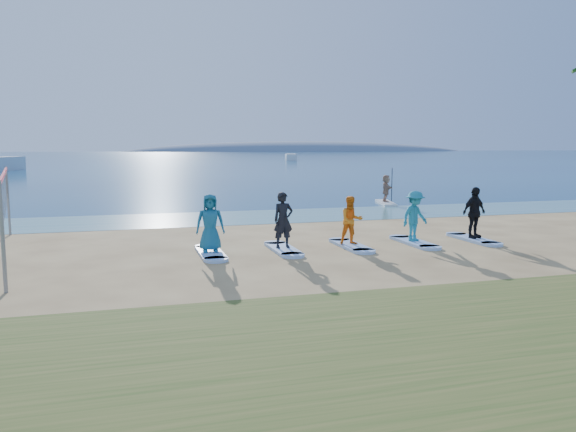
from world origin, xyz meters
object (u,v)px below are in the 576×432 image
object	(u,v)px
surfboard_1	(283,249)
surfboard_3	(414,242)
paddleboard	(386,203)
student_3	(415,216)
student_4	(474,213)
paddleboarder	(386,188)
surfboard_2	(351,246)
surfboard_0	(211,253)
student_2	(351,220)
boat_offshore_b	(291,160)
student_0	(210,223)
volleyball_net	(5,192)
surfboard_4	(473,239)
student_1	(283,220)

from	to	relation	value
surfboard_1	surfboard_3	world-z (taller)	same
paddleboard	student_3	xyz separation A→B (m)	(-4.79, -11.98, 0.87)
surfboard_3	student_4	size ratio (longest dim) A/B	1.25
paddleboarder	surfboard_2	world-z (taller)	paddleboarder
surfboard_2	surfboard_0	bearing A→B (deg)	180.00
paddleboarder	student_2	xyz separation A→B (m)	(-7.05, -11.98, -0.01)
paddleboard	surfboard_2	bearing A→B (deg)	-105.27
boat_offshore_b	student_4	xyz separation A→B (m)	(-23.93, -103.76, 0.97)
boat_offshore_b	student_0	xyz separation A→B (m)	(-32.99, -103.76, 0.96)
boat_offshore_b	surfboard_1	world-z (taller)	boat_offshore_b
paddleboard	surfboard_1	distance (m)	15.18
paddleboard	surfboard_1	world-z (taller)	paddleboard
paddleboard	surfboard_2	world-z (taller)	paddleboard
volleyball_net	student_3	xyz separation A→B (m)	(12.56, -1.28, -0.98)
student_0	student_3	size ratio (longest dim) A/B	1.04
student_0	surfboard_4	world-z (taller)	student_0
paddleboarder	surfboard_1	bearing A→B (deg)	156.61
paddleboarder	surfboard_3	bearing A→B (deg)	172.71
student_0	surfboard_4	distance (m)	9.11
surfboard_1	surfboard_2	world-z (taller)	same
paddleboard	student_1	world-z (taller)	student_1
surfboard_1	student_3	bearing A→B (deg)	0.00
student_3	surfboard_2	bearing A→B (deg)	160.37
volleyball_net	student_0	world-z (taller)	volleyball_net
student_1	paddleboarder	bearing A→B (deg)	45.93
surfboard_0	surfboard_1	world-z (taller)	same
student_1	student_3	xyz separation A→B (m)	(4.53, 0.00, -0.03)
paddleboarder	boat_offshore_b	xyz separation A→B (m)	(21.41, 91.78, -0.87)
volleyball_net	surfboard_1	distance (m)	8.34
paddleboarder	volleyball_net	bearing A→B (deg)	136.15
volleyball_net	paddleboarder	size ratio (longest dim) A/B	5.94
boat_offshore_b	surfboard_3	bearing A→B (deg)	-91.41
boat_offshore_b	student_0	size ratio (longest dim) A/B	3.95
volleyball_net	student_0	size ratio (longest dim) A/B	5.17
surfboard_3	student_4	world-z (taller)	student_4
surfboard_4	surfboard_3	bearing A→B (deg)	180.00
boat_offshore_b	surfboard_3	distance (m)	107.02
student_3	surfboard_4	size ratio (longest dim) A/B	0.76
student_2	student_4	size ratio (longest dim) A/B	0.88
surfboard_2	student_4	xyz separation A→B (m)	(4.53, 0.00, 0.92)
student_3	student_4	xyz separation A→B (m)	(2.27, 0.00, 0.04)
surfboard_2	surfboard_4	bearing A→B (deg)	0.00
boat_offshore_b	student_2	distance (m)	107.60
surfboard_1	surfboard_4	bearing A→B (deg)	0.00
boat_offshore_b	student_3	world-z (taller)	student_3
surfboard_0	surfboard_4	size ratio (longest dim) A/B	1.00
student_0	surfboard_4	xyz separation A→B (m)	(9.06, 0.00, -0.91)
surfboard_1	surfboard_0	bearing A→B (deg)	180.00
paddleboarder	surfboard_0	distance (m)	16.69
boat_offshore_b	student_1	bearing A→B (deg)	-93.74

